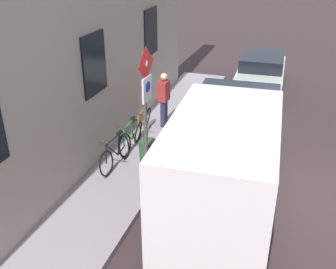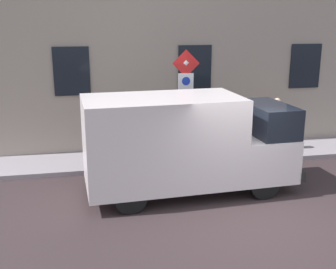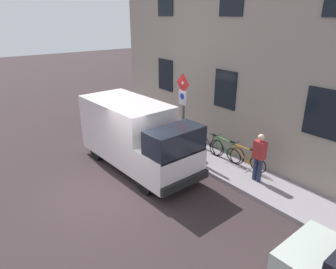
# 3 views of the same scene
# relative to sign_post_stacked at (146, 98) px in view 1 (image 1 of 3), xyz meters

# --- Properties ---
(ground_plane) EXTENTS (80.00, 80.00, 0.00)m
(ground_plane) POSITION_rel_sign_post_stacked_xyz_m (-3.55, -0.69, -2.31)
(ground_plane) COLOR #332729
(sidewalk_slab) EXTENTS (1.83, 16.25, 0.14)m
(sidewalk_slab) POSITION_rel_sign_post_stacked_xyz_m (0.70, -0.69, -2.24)
(sidewalk_slab) COLOR gray
(sidewalk_slab) RESTS_ON ground_plane
(sign_post_stacked) EXTENTS (0.16, 0.56, 3.22)m
(sign_post_stacked) POSITION_rel_sign_post_stacked_xyz_m (0.00, 0.00, 0.00)
(sign_post_stacked) COLOR #474C47
(sign_post_stacked) RESTS_ON sidewalk_slab
(delivery_van) EXTENTS (2.26, 5.42, 2.50)m
(delivery_van) POSITION_rel_sign_post_stacked_xyz_m (-1.92, 0.45, -0.98)
(delivery_van) COLOR silver
(delivery_van) RESTS_ON ground_plane
(parked_hatchback) EXTENTS (1.88, 4.05, 1.38)m
(parked_hatchback) POSITION_rel_sign_post_stacked_xyz_m (-1.76, -8.07, -1.58)
(parked_hatchback) COLOR #B6C1B6
(parked_hatchback) RESTS_ON ground_plane
(bicycle_orange) EXTENTS (0.46, 1.72, 0.89)m
(bicycle_orange) POSITION_rel_sign_post_stacked_xyz_m (1.07, -2.38, -1.80)
(bicycle_orange) COLOR black
(bicycle_orange) RESTS_ON sidewalk_slab
(bicycle_green) EXTENTS (0.46, 1.72, 0.89)m
(bicycle_green) POSITION_rel_sign_post_stacked_xyz_m (1.07, -1.43, -1.80)
(bicycle_green) COLOR black
(bicycle_green) RESTS_ON sidewalk_slab
(bicycle_black) EXTENTS (0.46, 1.71, 0.89)m
(bicycle_black) POSITION_rel_sign_post_stacked_xyz_m (1.07, -0.48, -1.80)
(bicycle_black) COLOR black
(bicycle_black) RESTS_ON sidewalk_slab
(pedestrian) EXTENTS (0.28, 0.41, 1.72)m
(pedestrian) POSITION_rel_sign_post_stacked_xyz_m (0.68, -3.21, -1.24)
(pedestrian) COLOR #262B47
(pedestrian) RESTS_ON sidewalk_slab
(litter_bin) EXTENTS (0.44, 0.44, 0.90)m
(litter_bin) POSITION_rel_sign_post_stacked_xyz_m (0.14, -0.39, -1.72)
(litter_bin) COLOR #2D5133
(litter_bin) RESTS_ON sidewalk_slab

